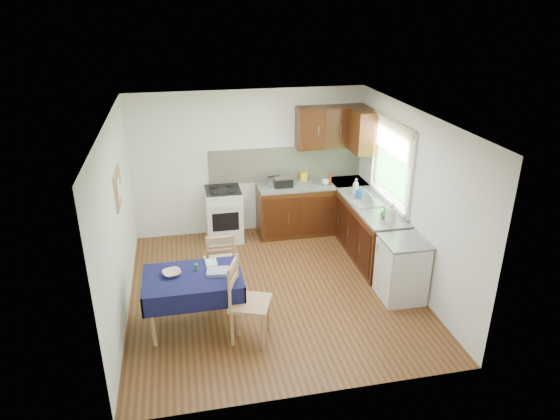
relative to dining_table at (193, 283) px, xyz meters
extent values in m
plane|color=#4D2B14|center=(1.12, 0.63, -0.63)|extent=(4.20, 4.20, 0.00)
cube|color=white|center=(1.12, 0.63, 1.87)|extent=(4.00, 4.20, 0.02)
cube|color=silver|center=(1.12, 2.73, 0.62)|extent=(4.00, 0.02, 2.50)
cube|color=silver|center=(1.12, -1.47, 0.62)|extent=(4.00, 0.02, 2.50)
cube|color=silver|center=(-0.88, 0.63, 0.62)|extent=(0.02, 4.20, 2.50)
cube|color=silver|center=(3.12, 0.63, 0.62)|extent=(0.02, 4.20, 2.50)
cube|color=black|center=(2.17, 2.43, -0.20)|extent=(1.90, 0.60, 0.86)
cube|color=black|center=(2.82, 1.28, -0.20)|extent=(0.60, 1.70, 0.86)
cube|color=slate|center=(2.17, 2.43, 0.25)|extent=(1.90, 0.60, 0.04)
cube|color=slate|center=(2.82, 1.28, 0.25)|extent=(0.60, 1.70, 0.04)
cube|color=slate|center=(2.82, 2.43, 0.25)|extent=(0.60, 0.60, 0.04)
cube|color=beige|center=(1.77, 2.71, 0.57)|extent=(2.70, 0.02, 0.60)
cube|color=black|center=(2.52, 2.55, 1.22)|extent=(1.20, 0.35, 0.70)
cube|color=black|center=(2.95, 2.13, 1.22)|extent=(0.35, 0.50, 0.70)
cube|color=silver|center=(0.62, 2.43, -0.18)|extent=(0.60, 0.60, 0.90)
cube|color=black|center=(0.62, 2.43, 0.28)|extent=(0.58, 0.58, 0.02)
cube|color=black|center=(0.62, 2.12, -0.18)|extent=(0.44, 0.01, 0.32)
cube|color=#2B5E26|center=(3.11, 1.33, 0.87)|extent=(0.01, 1.40, 0.85)
cube|color=silver|center=(3.09, 1.33, 1.52)|extent=(0.04, 1.48, 0.06)
cube|color=silver|center=(3.09, 1.33, 0.32)|extent=(0.04, 1.48, 0.06)
cube|color=beige|center=(3.08, 1.33, 1.30)|extent=(0.02, 1.36, 0.44)
cube|color=silver|center=(2.82, 0.08, -0.20)|extent=(0.55, 0.58, 0.85)
cube|color=slate|center=(2.82, 0.08, 0.24)|extent=(0.58, 0.60, 0.03)
cube|color=tan|center=(-0.85, 0.93, 0.97)|extent=(0.02, 0.62, 0.47)
cube|color=olive|center=(-0.84, 0.93, 0.97)|extent=(0.01, 0.56, 0.41)
cube|color=white|center=(-0.83, 0.85, 0.99)|extent=(0.00, 0.18, 0.24)
cube|color=white|center=(-0.83, 1.05, 0.87)|extent=(0.00, 0.15, 0.20)
cube|color=#0D0E36|center=(0.00, 0.00, 0.09)|extent=(1.17, 0.78, 0.03)
cube|color=#0D0E36|center=(0.00, -0.40, -0.03)|extent=(1.21, 0.02, 0.26)
cube|color=#0D0E36|center=(0.00, 0.40, -0.03)|extent=(1.21, 0.02, 0.26)
cube|color=#0D0E36|center=(-0.59, 0.00, -0.03)|extent=(0.02, 0.82, 0.26)
cube|color=#0D0E36|center=(0.59, 0.00, -0.03)|extent=(0.02, 0.82, 0.26)
cylinder|color=tan|center=(-0.50, -0.31, -0.28)|extent=(0.05, 0.05, 0.70)
cylinder|color=tan|center=(0.50, -0.31, -0.28)|extent=(0.05, 0.05, 0.70)
cylinder|color=tan|center=(-0.50, 0.31, -0.28)|extent=(0.05, 0.05, 0.70)
cylinder|color=tan|center=(0.50, 0.31, -0.28)|extent=(0.05, 0.05, 0.70)
cube|color=tan|center=(0.39, 0.73, -0.16)|extent=(0.44, 0.44, 0.04)
cube|color=tan|center=(0.40, 0.55, 0.20)|extent=(0.39, 0.04, 0.31)
cylinder|color=tan|center=(0.57, 0.91, -0.39)|extent=(0.04, 0.04, 0.46)
cylinder|color=tan|center=(0.22, 0.90, -0.39)|extent=(0.04, 0.04, 0.46)
cylinder|color=tan|center=(0.57, 0.56, -0.39)|extent=(0.04, 0.04, 0.46)
cylinder|color=tan|center=(0.22, 0.55, -0.39)|extent=(0.04, 0.04, 0.46)
cube|color=tan|center=(0.65, -0.38, -0.13)|extent=(0.60, 0.60, 0.04)
cube|color=tan|center=(0.47, -0.31, 0.25)|extent=(0.18, 0.40, 0.33)
cylinder|color=tan|center=(0.76, -0.63, -0.38)|extent=(0.04, 0.04, 0.49)
cylinder|color=tan|center=(0.89, -0.28, -0.38)|extent=(0.04, 0.04, 0.49)
cylinder|color=tan|center=(0.41, -0.49, -0.38)|extent=(0.04, 0.04, 0.49)
cylinder|color=tan|center=(0.55, -0.14, -0.38)|extent=(0.04, 0.04, 0.49)
cube|color=#B1B0B5|center=(1.50, 2.43, 0.36)|extent=(0.25, 0.15, 0.17)
cube|color=black|center=(1.50, 2.43, 0.45)|extent=(0.21, 0.02, 0.02)
cube|color=black|center=(1.65, 2.41, 0.35)|extent=(0.31, 0.27, 0.14)
cube|color=#B1B0B5|center=(1.65, 2.41, 0.44)|extent=(0.31, 0.27, 0.03)
cylinder|color=#B6250E|center=(2.46, 2.32, 0.37)|extent=(0.05, 0.05, 0.20)
cube|color=yellow|center=(2.06, 2.61, 0.35)|extent=(0.13, 0.10, 0.15)
cube|color=gray|center=(2.78, 1.35, 0.28)|extent=(0.44, 0.34, 0.02)
cylinder|color=silver|center=(2.78, 1.35, 0.38)|extent=(0.06, 0.21, 0.21)
cylinder|color=silver|center=(2.87, 0.70, 0.37)|extent=(0.16, 0.16, 0.20)
sphere|color=silver|center=(2.87, 0.70, 0.49)|extent=(0.10, 0.10, 0.10)
imported|color=white|center=(2.38, 2.32, 0.32)|extent=(0.13, 0.13, 0.10)
imported|color=silver|center=(2.73, 1.79, 0.41)|extent=(0.12, 0.12, 0.27)
imported|color=#1C55A5|center=(2.73, 1.63, 0.37)|extent=(0.12, 0.12, 0.20)
imported|color=#227E2D|center=(2.82, 0.80, 0.35)|extent=(0.17, 0.17, 0.16)
imported|color=beige|center=(-0.24, 0.07, 0.13)|extent=(0.27, 0.27, 0.05)
imported|color=white|center=(0.18, 0.27, 0.11)|extent=(0.16, 0.21, 0.02)
cylinder|color=#258B39|center=(0.06, 0.12, 0.15)|extent=(0.04, 0.04, 0.09)
cube|color=navy|center=(0.31, -0.01, 0.13)|extent=(0.29, 0.24, 0.05)
camera|label=1|loc=(-0.02, -5.40, 3.25)|focal=32.00mm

